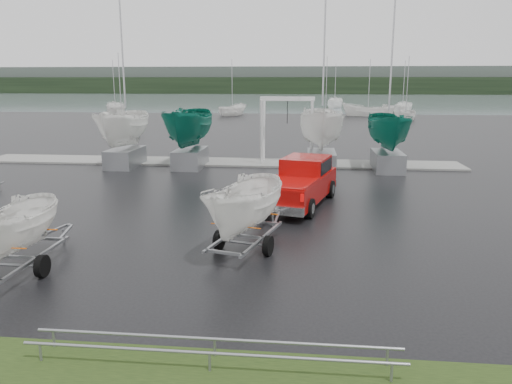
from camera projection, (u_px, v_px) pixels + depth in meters
name	position (u px, v px, depth m)	size (l,w,h in m)	color
ground_plane	(156.00, 218.00, 18.85)	(120.00, 120.00, 0.00)	black
lake	(284.00, 102.00, 115.87)	(300.00, 300.00, 0.00)	gray
dock	(217.00, 162.00, 31.45)	(30.00, 3.00, 0.12)	gray
treeline	(294.00, 86.00, 183.11)	(300.00, 8.00, 6.00)	black
far_hill	(295.00, 80.00, 190.43)	(300.00, 6.00, 10.00)	#4C5651
pickup_truck	(302.00, 181.00, 20.92)	(3.30, 5.99, 1.89)	#9B0A08
trailer_hitched	(245.00, 164.00, 14.76)	(2.07, 3.78, 4.98)	gray
trailer_parked	(9.00, 187.00, 13.02)	(1.78, 3.61, 4.35)	gray
boat_hoist	(287.00, 121.00, 30.43)	(3.30, 2.18, 4.12)	silver
keelboat_0	(122.00, 106.00, 29.26)	(2.30, 3.20, 10.46)	gray
keelboat_1	(189.00, 102.00, 29.00)	(2.42, 3.20, 7.54)	gray
keelboat_2	(323.00, 101.00, 28.00)	(2.48, 3.20, 10.66)	gray
keelboat_3	(390.00, 109.00, 28.01)	(2.21, 3.20, 10.38)	gray
mast_rack_2	(212.00, 346.00, 9.15)	(7.00, 0.56, 0.06)	gray
moored_boat_0	(122.00, 126.00, 56.21)	(3.62, 3.60, 11.43)	white
moored_boat_1	(232.00, 115.00, 73.42)	(3.27, 3.31, 11.34)	white
moored_boat_2	(405.00, 121.00, 63.80)	(2.92, 2.95, 10.92)	white
moored_boat_3	(368.00, 116.00, 71.73)	(3.35, 3.29, 11.71)	white
moored_boat_4	(116.00, 114.00, 75.16)	(3.65, 3.69, 11.68)	white
moored_boat_5	(335.00, 107.00, 93.87)	(3.13, 3.20, 11.76)	white
moored_boat_6	(325.00, 120.00, 64.64)	(2.60, 2.64, 10.90)	white
moored_boat_7	(402.00, 113.00, 78.42)	(3.33, 3.38, 11.49)	white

